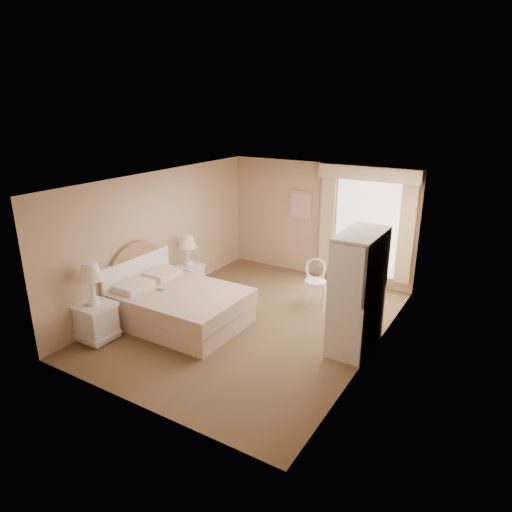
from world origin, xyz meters
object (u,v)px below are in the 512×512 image
Objects in this scene: nightstand_near at (95,312)px; nightstand_far at (189,271)px; armoire at (358,301)px; cafe_chair at (315,277)px; bed at (178,304)px; round_table at (358,285)px.

nightstand_far is (0.00, 2.35, -0.05)m from nightstand_near.
armoire reaches higher than nightstand_near.
nightstand_near is 1.56× the size of cafe_chair.
cafe_chair is (1.67, 2.09, 0.14)m from bed.
bed is at bearing -58.96° from nightstand_far.
nightstand_far is at bearing 90.00° from nightstand_near.
nightstand_near is 4.17m from armoire.
nightstand_far is 0.63× the size of armoire.
cafe_chair is 1.81m from armoire.
nightstand_far is (-0.72, 1.19, 0.10)m from bed.
nightstand_far is 3.69m from armoire.
round_table is 1.40m from armoire.
bed is 3.29m from round_table.
nightstand_far is 1.40× the size of cafe_chair.
round_table is at bearing 40.37° from bed.
cafe_chair is (2.39, 0.89, 0.04)m from nightstand_far.
round_table is (2.51, 2.13, 0.15)m from bed.
cafe_chair is at bearing 135.07° from armoire.
nightstand_near reaches higher than cafe_chair.
bed is 1.12× the size of armoire.
nightstand_far reaches higher than round_table.
cafe_chair is 0.45× the size of armoire.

